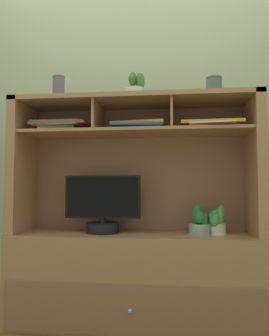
% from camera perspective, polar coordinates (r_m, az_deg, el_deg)
% --- Properties ---
extents(floor_plane, '(6.00, 6.00, 0.02)m').
position_cam_1_polar(floor_plane, '(2.41, -0.00, -25.01)').
color(floor_plane, brown).
rests_on(floor_plane, ground).
extents(back_wall, '(6.00, 0.02, 2.80)m').
position_cam_1_polar(back_wall, '(2.55, 0.65, 8.46)').
color(back_wall, '#9EAF86').
rests_on(back_wall, ground).
extents(media_console, '(1.60, 0.48, 1.47)m').
position_cam_1_polar(media_console, '(2.29, 0.02, -14.15)').
color(media_console, '#A57454').
rests_on(media_console, ground).
extents(tv_monitor, '(0.50, 0.22, 0.38)m').
position_cam_1_polar(tv_monitor, '(2.27, -5.39, -6.97)').
color(tv_monitor, black).
rests_on(tv_monitor, media_console).
extents(potted_orchid, '(0.12, 0.13, 0.19)m').
position_cam_1_polar(potted_orchid, '(2.24, 13.71, -8.69)').
color(potted_orchid, beige).
rests_on(potted_orchid, media_console).
extents(potted_fern, '(0.15, 0.15, 0.19)m').
position_cam_1_polar(potted_fern, '(2.23, 10.88, -8.98)').
color(potted_fern, '#88A294').
rests_on(potted_fern, media_console).
extents(magazine_stack_left, '(0.39, 0.28, 0.07)m').
position_cam_1_polar(magazine_stack_left, '(2.36, -12.31, 6.82)').
color(magazine_stack_left, '#A22B2E').
rests_on(magazine_stack_left, media_console).
extents(magazine_stack_centre, '(0.38, 0.28, 0.05)m').
position_cam_1_polar(magazine_stack_centre, '(2.24, 0.53, 7.01)').
color(magazine_stack_centre, '#26413D').
rests_on(magazine_stack_centre, media_console).
extents(magazine_stack_right, '(0.39, 0.30, 0.04)m').
position_cam_1_polar(magazine_stack_right, '(2.21, 12.94, 7.12)').
color(magazine_stack_right, '#AD3731').
rests_on(magazine_stack_right, media_console).
extents(potted_succulent, '(0.14, 0.14, 0.19)m').
position_cam_1_polar(potted_succulent, '(2.33, 0.08, 13.18)').
color(potted_succulent, beige).
rests_on(potted_succulent, media_console).
extents(ceramic_vase, '(0.11, 0.11, 0.12)m').
position_cam_1_polar(ceramic_vase, '(2.31, 13.25, 13.25)').
color(ceramic_vase, '#545C5B').
rests_on(ceramic_vase, media_console).
extents(accent_vase, '(0.09, 0.09, 0.17)m').
position_cam_1_polar(accent_vase, '(2.43, -12.69, 12.98)').
color(accent_vase, '#5A575C').
rests_on(accent_vase, media_console).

